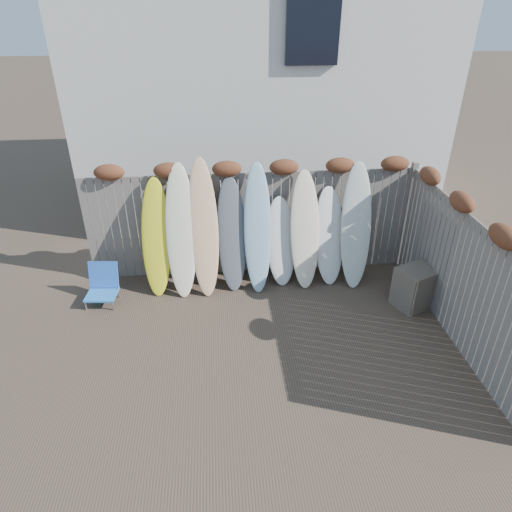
{
  "coord_description": "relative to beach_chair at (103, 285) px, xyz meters",
  "views": [
    {
      "loc": [
        -0.59,
        -5.25,
        4.73
      ],
      "look_at": [
        0.0,
        1.2,
        1.0
      ],
      "focal_mm": 32.0,
      "sensor_mm": 36.0,
      "label": 1
    }
  ],
  "objects": [
    {
      "name": "surfboard_6",
      "position": [
        3.61,
        0.35,
        0.72
      ],
      "size": [
        0.53,
        0.74,
        2.08
      ],
      "primitive_type": "ellipsoid",
      "rotation": [
        -0.31,
        0.0,
        0.01
      ],
      "color": "#FBE8C9",
      "rests_on": "ground"
    },
    {
      "name": "surfboard_7",
      "position": [
        4.08,
        0.38,
        0.56
      ],
      "size": [
        0.59,
        0.67,
        1.76
      ],
      "primitive_type": "ellipsoid",
      "rotation": [
        -0.31,
        0.0,
        0.08
      ],
      "color": "white",
      "rests_on": "ground"
    },
    {
      "name": "house",
      "position": [
        3.16,
        4.87,
        2.89
      ],
      "size": [
        8.5,
        5.5,
        6.33
      ],
      "color": "silver",
      "rests_on": "ground"
    },
    {
      "name": "surfboard_4",
      "position": [
        2.75,
        0.32,
        0.81
      ],
      "size": [
        0.52,
        0.81,
        2.25
      ],
      "primitive_type": "ellipsoid",
      "rotation": [
        -0.31,
        0.0,
        -0.04
      ],
      "color": "#94BCD9",
      "rests_on": "ground"
    },
    {
      "name": "surfboard_8",
      "position": [
        4.53,
        0.3,
        0.79
      ],
      "size": [
        0.62,
        0.83,
        2.21
      ],
      "primitive_type": "ellipsoid",
      "rotation": [
        -0.31,
        0.0,
        -0.1
      ],
      "color": "silver",
      "rests_on": "ground"
    },
    {
      "name": "back_fence",
      "position": [
        2.72,
        0.77,
        0.87
      ],
      "size": [
        6.05,
        0.28,
        2.24
      ],
      "color": "slate",
      "rests_on": "ground"
    },
    {
      "name": "ground",
      "position": [
        2.66,
        -1.63,
        -0.32
      ],
      "size": [
        80.0,
        80.0,
        0.0
      ],
      "primitive_type": "plane",
      "color": "#493A2D"
    },
    {
      "name": "surfboard_0",
      "position": [
        0.97,
        0.33,
        0.7
      ],
      "size": [
        0.58,
        0.77,
        2.04
      ],
      "primitive_type": "ellipsoid",
      "rotation": [
        -0.31,
        0.0,
        -0.1
      ],
      "color": "yellow",
      "rests_on": "ground"
    },
    {
      "name": "lattice_panel",
      "position": [
        5.77,
        -0.52,
        0.57
      ],
      "size": [
        0.12,
        1.18,
        1.77
      ],
      "primitive_type": "cube",
      "rotation": [
        0.0,
        0.0,
        -0.06
      ],
      "color": "#3B2E24",
      "rests_on": "ground"
    },
    {
      "name": "surfboard_1",
      "position": [
        1.41,
        0.29,
        0.82
      ],
      "size": [
        0.56,
        0.82,
        2.28
      ],
      "primitive_type": "ellipsoid",
      "rotation": [
        -0.31,
        0.0,
        -0.04
      ],
      "color": "white",
      "rests_on": "ground"
    },
    {
      "name": "wooden_crate",
      "position": [
        5.37,
        -0.65,
        0.04
      ],
      "size": [
        0.77,
        0.72,
        0.72
      ],
      "primitive_type": "cube",
      "rotation": [
        0.0,
        0.0,
        0.41
      ],
      "color": "#6B6250",
      "rests_on": "ground"
    },
    {
      "name": "beach_chair",
      "position": [
        0.0,
        0.0,
        0.0
      ],
      "size": [
        0.56,
        0.59,
        0.68
      ],
      "color": "blue",
      "rests_on": "ground"
    },
    {
      "name": "surfboard_2",
      "position": [
        1.81,
        0.3,
        0.86
      ],
      "size": [
        0.54,
        0.85,
        2.36
      ],
      "primitive_type": "ellipsoid",
      "rotation": [
        -0.31,
        0.0,
        0.05
      ],
      "color": "#FFD198",
      "rests_on": "ground"
    },
    {
      "name": "right_fence",
      "position": [
        5.65,
        -1.37,
        0.83
      ],
      "size": [
        0.28,
        4.4,
        2.24
      ],
      "color": "slate",
      "rests_on": "ground"
    },
    {
      "name": "surfboard_3",
      "position": [
        2.29,
        0.37,
        0.68
      ],
      "size": [
        0.55,
        0.73,
        2.0
      ],
      "primitive_type": "ellipsoid",
      "rotation": [
        -0.31,
        0.0,
        0.03
      ],
      "color": "#52575F",
      "rests_on": "ground"
    },
    {
      "name": "surfboard_5",
      "position": [
        3.19,
        0.4,
        0.48
      ],
      "size": [
        0.59,
        0.62,
        1.6
      ],
      "primitive_type": "ellipsoid",
      "rotation": [
        -0.31,
        0.0,
        0.09
      ],
      "color": "white",
      "rests_on": "ground"
    }
  ]
}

